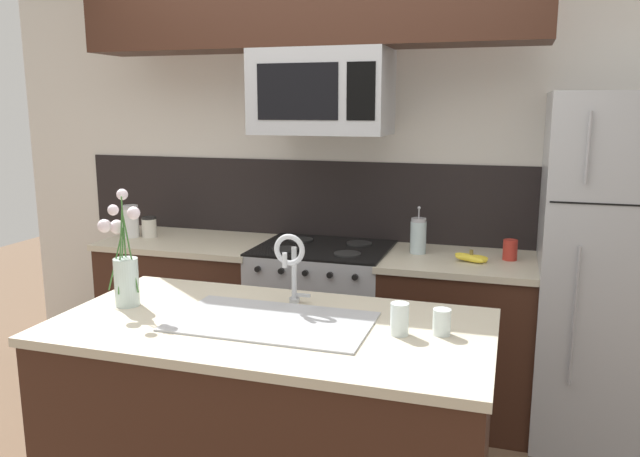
{
  "coord_description": "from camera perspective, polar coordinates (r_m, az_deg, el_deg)",
  "views": [
    {
      "loc": [
        1.03,
        -2.46,
        1.73
      ],
      "look_at": [
        0.18,
        0.27,
        1.16
      ],
      "focal_mm": 35.0,
      "sensor_mm": 36.0,
      "label": 1
    }
  ],
  "objects": [
    {
      "name": "rear_partition",
      "position": [
        3.84,
        6.25,
        4.74
      ],
      "size": [
        5.2,
        0.1,
        2.6
      ],
      "primitive_type": "cube",
      "color": "silver",
      "rests_on": "ground"
    },
    {
      "name": "splash_band",
      "position": [
        3.87,
        1.68,
        2.62
      ],
      "size": [
        3.51,
        0.01,
        0.48
      ],
      "primitive_type": "cube",
      "color": "black",
      "rests_on": "rear_partition"
    },
    {
      "name": "back_counter_left",
      "position": [
        4.06,
        -11.61,
        -7.26
      ],
      "size": [
        1.0,
        0.65,
        0.91
      ],
      "color": "#381E14",
      "rests_on": "ground"
    },
    {
      "name": "back_counter_right",
      "position": [
        3.6,
        12.39,
        -9.72
      ],
      "size": [
        0.83,
        0.65,
        0.91
      ],
      "color": "#381E14",
      "rests_on": "ground"
    },
    {
      "name": "stove_range",
      "position": [
        3.74,
        0.26,
        -8.59
      ],
      "size": [
        0.76,
        0.64,
        0.93
      ],
      "color": "#A8AAAF",
      "rests_on": "ground"
    },
    {
      "name": "microwave",
      "position": [
        3.5,
        0.18,
        12.34
      ],
      "size": [
        0.74,
        0.4,
        0.46
      ],
      "color": "#A8AAAF"
    },
    {
      "name": "refrigerator",
      "position": [
        3.53,
        25.81,
        -3.57
      ],
      "size": [
        0.8,
        0.74,
        1.79
      ],
      "color": "#A8AAAF",
      "rests_on": "ground"
    },
    {
      "name": "storage_jar_tall",
      "position": [
        4.1,
        -16.92,
        0.64
      ],
      "size": [
        0.1,
        0.1,
        0.2
      ],
      "color": "silver",
      "rests_on": "back_counter_left"
    },
    {
      "name": "storage_jar_medium",
      "position": [
        4.07,
        -15.35,
        0.13
      ],
      "size": [
        0.09,
        0.09,
        0.13
      ],
      "color": "silver",
      "rests_on": "back_counter_left"
    },
    {
      "name": "banana_bunch",
      "position": [
        3.4,
        13.65,
        -2.63
      ],
      "size": [
        0.19,
        0.12,
        0.08
      ],
      "color": "yellow",
      "rests_on": "back_counter_right"
    },
    {
      "name": "french_press",
      "position": [
        3.53,
        8.97,
        -0.66
      ],
      "size": [
        0.09,
        0.09,
        0.27
      ],
      "color": "silver",
      "rests_on": "back_counter_right"
    },
    {
      "name": "coffee_tin",
      "position": [
        3.5,
        16.99,
        -1.88
      ],
      "size": [
        0.08,
        0.08,
        0.11
      ],
      "primitive_type": "cylinder",
      "color": "#B22D23",
      "rests_on": "back_counter_right"
    },
    {
      "name": "island_counter",
      "position": [
        2.61,
        -4.37,
        -17.98
      ],
      "size": [
        1.67,
        0.86,
        0.91
      ],
      "color": "#381E14",
      "rests_on": "ground"
    },
    {
      "name": "kitchen_sink",
      "position": [
        2.44,
        -4.42,
        -10.07
      ],
      "size": [
        0.76,
        0.44,
        0.16
      ],
      "color": "#ADAFB5",
      "rests_on": "island_counter"
    },
    {
      "name": "sink_faucet",
      "position": [
        2.56,
        -2.69,
        -2.81
      ],
      "size": [
        0.14,
        0.14,
        0.31
      ],
      "color": "#B7BABF",
      "rests_on": "island_counter"
    },
    {
      "name": "drinking_glass",
      "position": [
        2.29,
        7.28,
        -8.21
      ],
      "size": [
        0.07,
        0.07,
        0.12
      ],
      "color": "silver",
      "rests_on": "island_counter"
    },
    {
      "name": "spare_glass",
      "position": [
        2.32,
        11.07,
        -8.38
      ],
      "size": [
        0.07,
        0.07,
        0.1
      ],
      "color": "silver",
      "rests_on": "island_counter"
    },
    {
      "name": "flower_vase",
      "position": [
        2.69,
        -17.42,
        -3.68
      ],
      "size": [
        0.18,
        0.14,
        0.48
      ],
      "color": "silver",
      "rests_on": "island_counter"
    }
  ]
}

